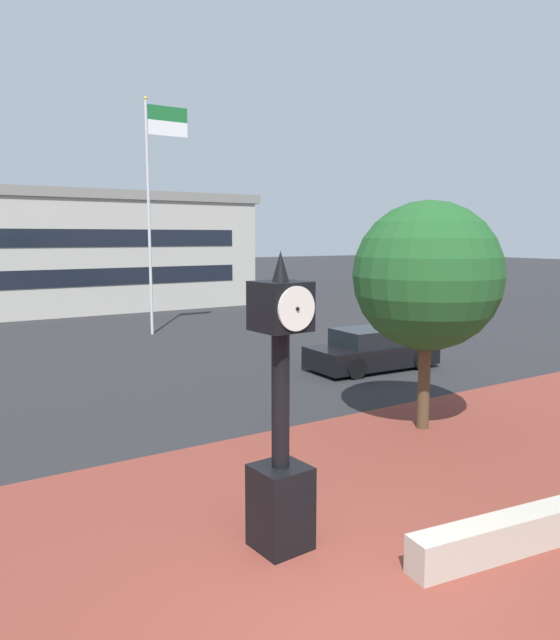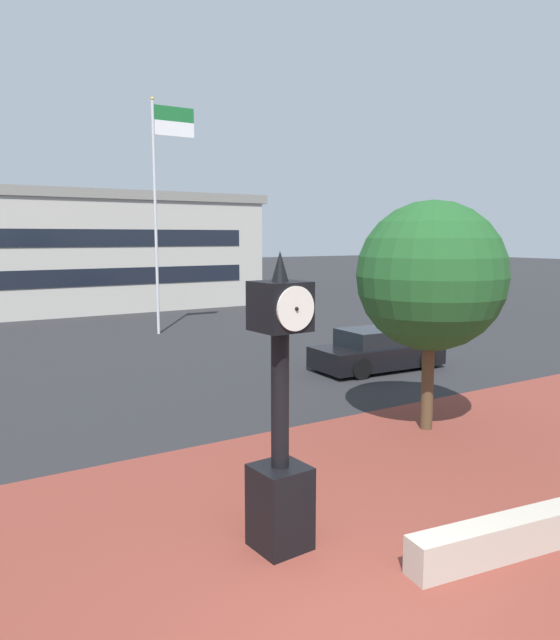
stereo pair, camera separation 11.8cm
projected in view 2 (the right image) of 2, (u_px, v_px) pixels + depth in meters
The scene contains 7 objects.
ground_plane at pixel (354, 629), 6.36m from camera, with size 200.00×200.00×0.00m, color #262628.
plaza_brick_paving at pixel (300, 582), 7.21m from camera, with size 44.00×10.03×0.01m, color brown.
planter_wall at pixel (514, 535), 7.85m from camera, with size 3.20×0.40×0.50m, color #ADA393.
street_clock at pixel (280, 432), 7.83m from camera, with size 0.71×0.75×3.93m.
plaza_tree at pixel (433, 279), 12.74m from camera, with size 3.36×3.13×4.86m.
car_street_near at pixel (376, 351), 18.73m from camera, with size 4.14×2.05×1.28m.
flagpole_primary at pixel (160, 193), 25.02m from camera, with size 1.88×0.14×9.70m.
Camera 2 is at (-3.77, -4.54, 4.10)m, focal length 33.89 mm.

